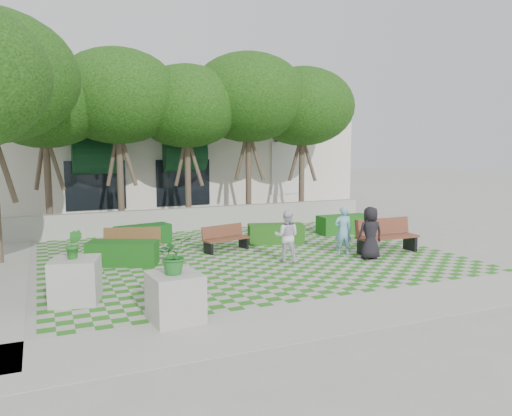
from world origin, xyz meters
name	(u,v)px	position (x,y,z in m)	size (l,w,h in m)	color
ground	(261,262)	(0.00, 0.00, 0.00)	(90.00, 90.00, 0.00)	gray
lawn	(248,255)	(0.00, 1.00, 0.01)	(12.00, 12.00, 0.00)	#2B721E
sidewalk_south	(354,311)	(0.00, -4.70, 0.01)	(16.00, 2.00, 0.01)	#9E9B93
retaining_wall	(198,218)	(0.00, 6.20, 0.45)	(15.00, 0.36, 0.90)	#9E9B93
bench_east	(386,236)	(4.22, -0.32, 0.52)	(2.04, 0.70, 1.07)	brown
bench_mid	(225,239)	(-0.39, 1.93, 0.40)	(1.66, 0.93, 0.83)	#592F1E
bench_west	(132,243)	(-3.32, 2.17, 0.43)	(1.80, 1.02, 0.90)	brown
hedge_east	(344,224)	(4.88, 3.07, 0.35)	(2.02, 0.81, 0.71)	#165316
hedge_midright	(276,234)	(1.65, 2.41, 0.33)	(1.90, 0.76, 0.66)	#1D4F15
hedge_midleft	(143,235)	(-2.61, 4.14, 0.32)	(1.85, 0.74, 0.65)	#124616
hedge_west	(123,253)	(-3.73, 1.31, 0.34)	(1.95, 0.78, 0.68)	#134612
planter_front	(175,287)	(-3.50, -3.75, 0.68)	(1.03, 1.03, 1.68)	#9E9B93
planter_back	(75,278)	(-5.20, -1.76, 0.54)	(1.19, 1.19, 1.61)	#9E9B93
person_blue	(343,231)	(2.75, -0.10, 0.76)	(0.56, 0.36, 1.52)	#75B0D5
person_dark	(370,233)	(3.17, -0.91, 0.79)	(0.77, 0.50, 1.59)	black
person_white	(287,236)	(0.74, -0.19, 0.76)	(0.74, 0.57, 1.51)	white
tree_row	(150,97)	(-1.86, 5.95, 5.18)	(17.70, 13.40, 7.41)	#47382B
building	(172,161)	(0.93, 14.08, 2.52)	(18.00, 8.92, 5.15)	silver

